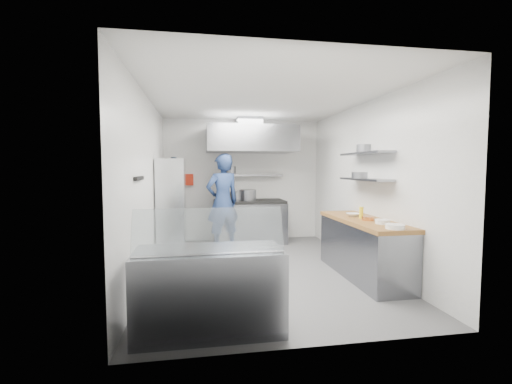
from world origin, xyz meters
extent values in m
plane|color=#48484A|center=(0.00, 0.00, 0.00)|extent=(5.00, 5.00, 0.00)
plane|color=silver|center=(0.00, 0.00, 2.80)|extent=(5.00, 5.00, 0.00)
cube|color=white|center=(0.00, 2.50, 1.40)|extent=(3.60, 2.80, 0.02)
cube|color=white|center=(0.00, -2.50, 1.40)|extent=(3.60, 2.80, 0.02)
cube|color=white|center=(-1.80, 0.00, 1.40)|extent=(2.80, 5.00, 0.02)
cube|color=white|center=(1.80, 0.00, 1.40)|extent=(2.80, 5.00, 0.02)
cube|color=gray|center=(0.10, 2.10, 0.45)|extent=(1.60, 0.80, 0.90)
cube|color=black|center=(0.10, 2.10, 0.93)|extent=(1.57, 0.78, 0.06)
cylinder|color=slate|center=(-0.21, 2.08, 1.06)|extent=(0.30, 0.30, 0.20)
cylinder|color=slate|center=(0.05, 2.05, 1.08)|extent=(0.38, 0.38, 0.24)
cube|color=gray|center=(0.10, 2.34, 1.52)|extent=(1.60, 0.30, 0.04)
cylinder|color=slate|center=(-0.28, 2.54, 1.63)|extent=(0.26, 0.26, 0.18)
cube|color=gray|center=(0.10, 1.93, 2.30)|extent=(1.90, 1.15, 0.55)
cube|color=slate|center=(0.10, 2.15, 2.68)|extent=(0.55, 0.55, 0.24)
cube|color=red|center=(-1.25, 2.44, 1.42)|extent=(0.22, 0.10, 0.26)
imported|color=navy|center=(-0.54, 1.53, 0.99)|extent=(0.85, 0.71, 1.98)
cube|color=silver|center=(-1.53, 1.15, 0.93)|extent=(0.50, 0.90, 1.85)
cube|color=white|center=(-1.53, 1.01, 0.80)|extent=(0.16, 0.20, 0.18)
cube|color=yellow|center=(-1.53, 1.39, 1.30)|extent=(0.13, 0.17, 0.15)
cylinder|color=black|center=(-1.48, 1.13, 1.80)|extent=(0.11, 0.11, 0.18)
cube|color=black|center=(-1.78, -0.90, 1.55)|extent=(0.04, 0.55, 0.05)
cube|color=gray|center=(1.48, -0.60, 0.42)|extent=(0.62, 2.00, 0.84)
cube|color=olive|center=(1.48, -0.60, 0.87)|extent=(0.65, 2.04, 0.06)
cylinder|color=white|center=(1.47, -1.48, 0.93)|extent=(0.24, 0.24, 0.06)
cylinder|color=white|center=(1.53, -1.08, 0.93)|extent=(0.20, 0.20, 0.06)
cylinder|color=orange|center=(1.47, -0.75, 0.93)|extent=(0.17, 0.17, 0.06)
cylinder|color=yellow|center=(1.47, -0.55, 0.99)|extent=(0.06, 0.06, 0.18)
imported|color=white|center=(1.44, -0.32, 0.93)|extent=(0.25, 0.25, 0.05)
cube|color=gray|center=(1.64, -0.30, 1.50)|extent=(0.30, 1.30, 0.04)
cube|color=gray|center=(1.64, -0.30, 1.92)|extent=(0.30, 1.30, 0.04)
cylinder|color=slate|center=(1.46, -0.48, 1.57)|extent=(0.24, 0.24, 0.10)
cylinder|color=slate|center=(1.75, -0.05, 2.01)|extent=(0.26, 0.26, 0.14)
cube|color=gray|center=(-0.92, -2.00, 0.42)|extent=(1.50, 0.70, 0.85)
cube|color=silver|center=(-0.92, -2.12, 1.07)|extent=(1.47, 0.19, 0.42)
camera|label=1|loc=(-1.02, -5.48, 1.68)|focal=24.00mm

